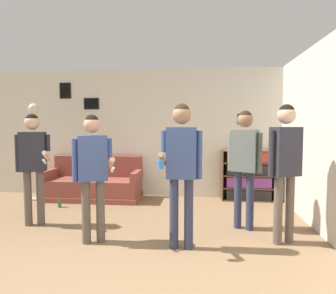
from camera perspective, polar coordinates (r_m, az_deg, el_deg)
ground_plane at (r=3.09m, az=-15.73°, el=-25.29°), size 20.00×20.00×0.00m
wall_back at (r=6.41m, az=-3.19°, el=2.66°), size 7.78×0.08×2.70m
wall_right at (r=4.71m, az=27.14°, el=1.70°), size 0.06×6.20×2.70m
couch at (r=6.41m, az=-13.96°, el=-7.04°), size 1.95×0.80×0.87m
bookshelf at (r=6.27m, az=15.04°, el=-5.27°), size 1.06×0.30×1.02m
floor_lamp at (r=6.64m, az=-24.10°, el=3.11°), size 0.28×0.28×1.96m
person_player_foreground_left at (r=4.92m, az=-24.33°, el=-1.78°), size 0.56×0.42×1.69m
person_player_foreground_center at (r=3.93m, az=-14.18°, el=-3.32°), size 0.58×0.39×1.65m
person_watcher_holding_cup at (r=3.61m, az=2.57°, el=-2.37°), size 0.50×0.44×1.77m
person_spectator_near_bookshelf at (r=4.45m, az=14.38°, el=-1.74°), size 0.46×0.34×1.73m
person_spectator_far_right at (r=4.06m, az=21.45°, el=-1.91°), size 0.46×0.33×1.78m
bottle_on_floor at (r=5.98m, az=-19.96°, el=-9.94°), size 0.06×0.06×0.22m
drinking_cup at (r=6.20m, az=15.14°, el=-0.19°), size 0.08×0.08×0.09m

